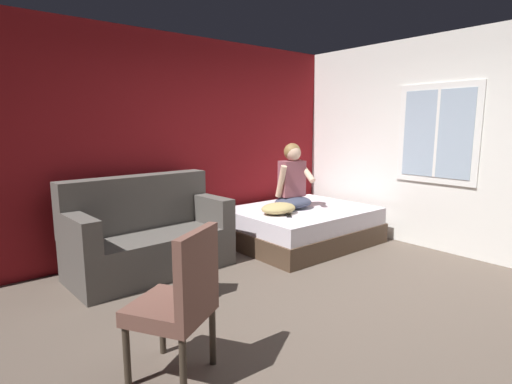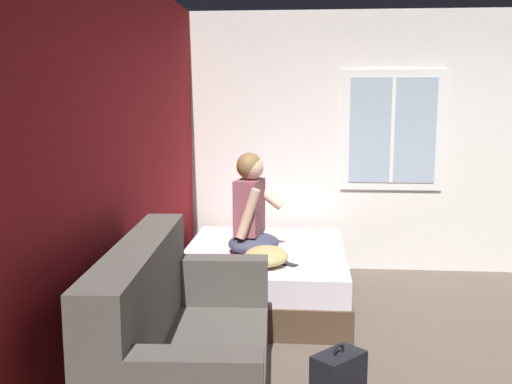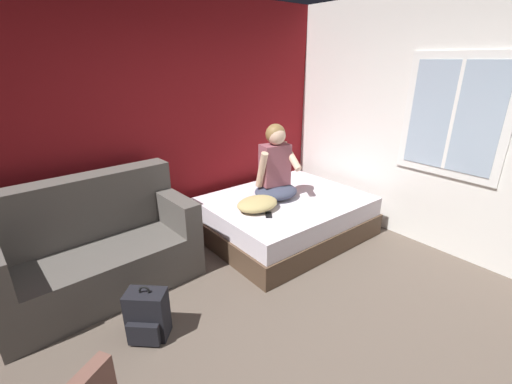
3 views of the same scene
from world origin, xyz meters
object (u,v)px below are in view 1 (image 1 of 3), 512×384
(couch, at_px, (148,236))
(cell_phone, at_px, (289,216))
(person_seated, at_px, (293,182))
(bed, at_px, (302,226))
(backpack, at_px, (199,275))
(side_chair, at_px, (180,299))
(throw_pillow, at_px, (279,208))

(couch, bearing_deg, cell_phone, -19.27)
(person_seated, bearing_deg, couch, 173.78)
(cell_phone, bearing_deg, bed, 64.93)
(couch, relative_size, cell_phone, 12.09)
(cell_phone, bearing_deg, backpack, -128.84)
(bed, height_order, cell_phone, cell_phone)
(bed, xyz_separation_m, side_chair, (-2.73, -1.60, 0.30))
(bed, relative_size, person_seated, 2.13)
(couch, distance_m, throw_pillow, 1.65)
(person_seated, distance_m, backpack, 2.11)
(couch, distance_m, person_seated, 2.05)
(backpack, distance_m, cell_phone, 1.57)
(backpack, xyz_separation_m, throw_pillow, (1.50, 0.52, 0.36))
(side_chair, relative_size, backpack, 2.14)
(bed, bearing_deg, person_seated, 127.78)
(person_seated, distance_m, throw_pillow, 0.51)
(throw_pillow, bearing_deg, side_chair, -145.46)
(bed, xyz_separation_m, cell_phone, (-0.47, -0.23, 0.25))
(person_seated, relative_size, cell_phone, 6.08)
(backpack, bearing_deg, couch, 96.12)
(bed, distance_m, throw_pillow, 0.57)
(bed, xyz_separation_m, person_seated, (-0.08, 0.11, 0.60))
(side_chair, bearing_deg, backpack, 53.95)
(side_chair, bearing_deg, throw_pillow, 34.54)
(bed, distance_m, person_seated, 0.61)
(side_chair, relative_size, cell_phone, 6.81)
(couch, distance_m, backpack, 0.92)
(side_chair, distance_m, cell_phone, 2.63)
(throw_pillow, bearing_deg, couch, 166.90)
(person_seated, height_order, backpack, person_seated)
(bed, distance_m, cell_phone, 0.58)
(throw_pillow, relative_size, cell_phone, 3.33)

